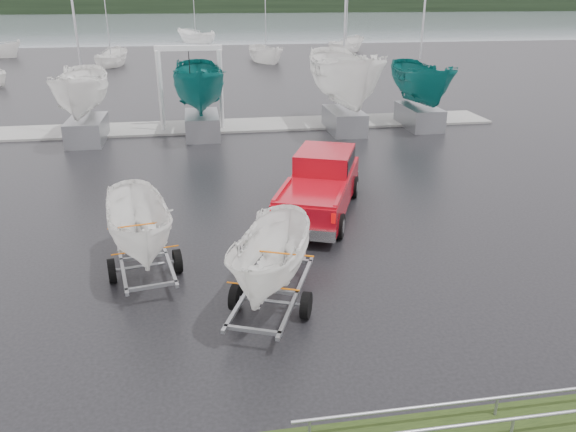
{
  "coord_description": "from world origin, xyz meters",
  "views": [
    {
      "loc": [
        -0.68,
        -16.1,
        6.67
      ],
      "look_at": [
        1.53,
        -2.76,
        1.2
      ],
      "focal_mm": 35.0,
      "sensor_mm": 36.0,
      "label": 1
    }
  ],
  "objects": [
    {
      "name": "ground_plane",
      "position": [
        0.0,
        0.0,
        0.0
      ],
      "size": [
        120.0,
        120.0,
        0.0
      ],
      "primitive_type": "plane",
      "color": "black",
      "rests_on": "ground"
    },
    {
      "name": "lake",
      "position": [
        0.0,
        100.0,
        -0.01
      ],
      "size": [
        300.0,
        300.0,
        0.0
      ],
      "primitive_type": "plane",
      "color": "gray",
      "rests_on": "ground"
    },
    {
      "name": "dock",
      "position": [
        0.0,
        13.0,
        0.05
      ],
      "size": [
        30.0,
        3.0,
        0.12
      ],
      "primitive_type": "cube",
      "color": "gray",
      "rests_on": "ground"
    },
    {
      "name": "treeline",
      "position": [
        0.0,
        170.0,
        3.0
      ],
      "size": [
        300.0,
        8.0,
        6.0
      ],
      "primitive_type": "cube",
      "color": "black",
      "rests_on": "ground"
    },
    {
      "name": "pickup_truck",
      "position": [
        3.14,
        0.52,
        0.96
      ],
      "size": [
        3.83,
        5.82,
        1.84
      ],
      "rotation": [
        0.0,
        0.0,
        -0.39
      ],
      "color": "#9B0813",
      "rests_on": "ground"
    },
    {
      "name": "trailer_hitched",
      "position": [
        0.77,
        -5.26,
        2.38
      ],
      "size": [
        2.46,
        3.78,
        4.36
      ],
      "rotation": [
        0.0,
        0.0,
        -0.39
      ],
      "color": "gray",
      "rests_on": "ground"
    },
    {
      "name": "trailer_parked",
      "position": [
        -2.19,
        -3.05,
        2.49
      ],
      "size": [
        1.87,
        3.75,
        4.57
      ],
      "rotation": [
        0.0,
        0.0,
        0.18
      ],
      "color": "gray",
      "rests_on": "ground"
    },
    {
      "name": "boat_hoist",
      "position": [
        -0.85,
        13.0,
        2.67
      ],
      "size": [
        3.3,
        2.18,
        4.12
      ],
      "color": "silver",
      "rests_on": "ground"
    },
    {
      "name": "keelboat_0",
      "position": [
        -5.75,
        11.0,
        3.63
      ],
      "size": [
        2.29,
        3.2,
        10.46
      ],
      "color": "gray",
      "rests_on": "ground"
    },
    {
      "name": "keelboat_1",
      "position": [
        -0.4,
        11.2,
        3.86
      ],
      "size": [
        2.44,
        3.2,
        7.57
      ],
      "color": "gray",
      "rests_on": "ground"
    },
    {
      "name": "keelboat_2",
      "position": [
        6.66,
        11.0,
        4.68
      ],
      "size": [
        2.94,
        3.2,
        11.13
      ],
      "color": "gray",
      "rests_on": "ground"
    },
    {
      "name": "keelboat_3",
      "position": [
        10.75,
        11.3,
        3.56
      ],
      "size": [
        2.25,
        3.2,
        10.42
      ],
      "color": "gray",
      "rests_on": "ground"
    },
    {
      "name": "mast_rack_2",
      "position": [
        4.0,
        -9.5,
        0.35
      ],
      "size": [
        7.0,
        0.56,
        0.06
      ],
      "color": "gray",
      "rests_on": "ground"
    },
    {
      "name": "moored_boat_1",
      "position": [
        -8.21,
        40.25,
        0.01
      ],
      "size": [
        2.71,
        2.77,
        11.11
      ],
      "rotation": [
        0.0,
        0.0,
        2.97
      ],
      "color": "white",
      "rests_on": "ground"
    },
    {
      "name": "moored_boat_2",
      "position": [
        6.56,
        40.97,
        0.0
      ],
      "size": [
        2.98,
        3.04,
        11.42
      ],
      "rotation": [
        0.0,
        0.0,
        0.17
      ],
      "color": "white",
      "rests_on": "ground"
    },
    {
      "name": "moored_boat_3",
      "position": [
        16.74,
        48.53,
        0.0
      ],
      "size": [
        3.7,
        3.7,
        11.44
      ],
      "rotation": [
        0.0,
        0.0,
        2.43
      ],
      "color": "white",
      "rests_on": "ground"
    },
    {
      "name": "moored_boat_5",
      "position": [
        -0.05,
        63.91,
        0.0
      ],
      "size": [
        3.87,
        3.89,
        11.64
      ],
      "rotation": [
        0.0,
        0.0,
        3.77
      ],
      "color": "white",
      "rests_on": "ground"
    }
  ]
}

